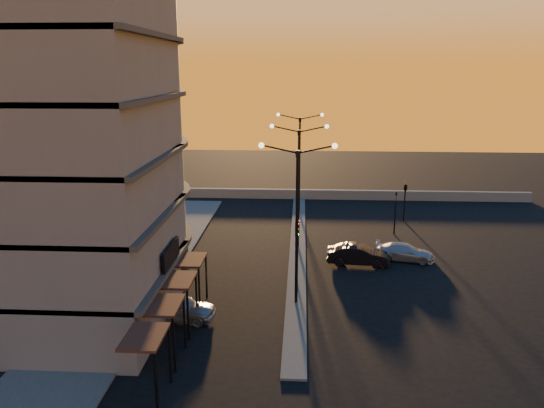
{
  "coord_description": "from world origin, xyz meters",
  "views": [
    {
      "loc": [
        0.23,
        -28.77,
        13.43
      ],
      "look_at": [
        -1.79,
        6.46,
        4.38
      ],
      "focal_mm": 35.0,
      "sensor_mm": 36.0,
      "label": 1
    }
  ],
  "objects_px": {
    "traffic_light_main": "(297,242)",
    "car_wagon": "(405,252)",
    "streetlamp_mid": "(299,177)",
    "car_hatchback": "(177,307)",
    "car_sedan": "(358,255)"
  },
  "relations": [
    {
      "from": "traffic_light_main",
      "to": "car_wagon",
      "type": "xyz_separation_m",
      "value": [
        7.74,
        4.93,
        -2.29
      ]
    },
    {
      "from": "traffic_light_main",
      "to": "streetlamp_mid",
      "type": "bearing_deg",
      "value": 90.0
    },
    {
      "from": "streetlamp_mid",
      "to": "car_wagon",
      "type": "height_order",
      "value": "streetlamp_mid"
    },
    {
      "from": "car_hatchback",
      "to": "car_wagon",
      "type": "xyz_separation_m",
      "value": [
        14.24,
        10.14,
        -0.12
      ]
    },
    {
      "from": "streetlamp_mid",
      "to": "car_hatchback",
      "type": "distance_m",
      "value": 14.78
    },
    {
      "from": "traffic_light_main",
      "to": "car_wagon",
      "type": "relative_size",
      "value": 1.02
    },
    {
      "from": "car_hatchback",
      "to": "car_wagon",
      "type": "bearing_deg",
      "value": -47.63
    },
    {
      "from": "car_hatchback",
      "to": "car_wagon",
      "type": "relative_size",
      "value": 1.02
    },
    {
      "from": "car_sedan",
      "to": "streetlamp_mid",
      "type": "bearing_deg",
      "value": 57.36
    },
    {
      "from": "streetlamp_mid",
      "to": "car_hatchback",
      "type": "relative_size",
      "value": 2.25
    },
    {
      "from": "car_sedan",
      "to": "car_hatchback",
      "type": "bearing_deg",
      "value": 135.0
    },
    {
      "from": "traffic_light_main",
      "to": "car_hatchback",
      "type": "relative_size",
      "value": 1.0
    },
    {
      "from": "streetlamp_mid",
      "to": "car_wagon",
      "type": "bearing_deg",
      "value": -15.86
    },
    {
      "from": "car_hatchback",
      "to": "car_sedan",
      "type": "bearing_deg",
      "value": -42.99
    },
    {
      "from": "streetlamp_mid",
      "to": "traffic_light_main",
      "type": "distance_m",
      "value": 7.62
    }
  ]
}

